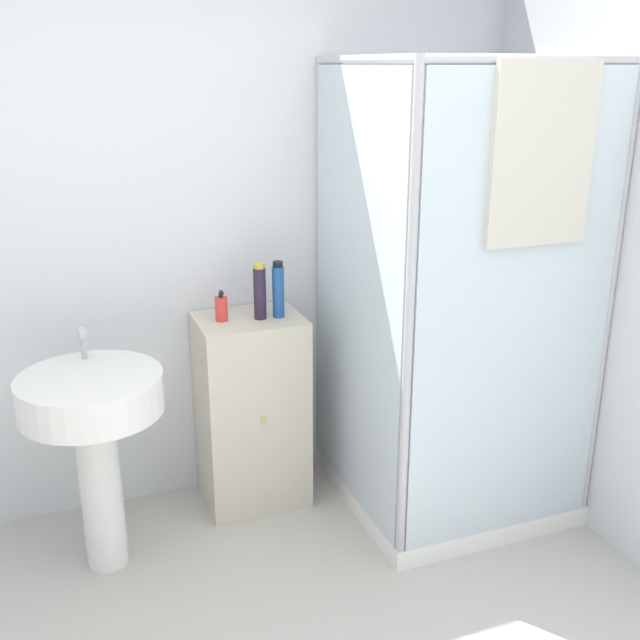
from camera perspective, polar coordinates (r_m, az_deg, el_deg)
name	(u,v)px	position (r m, az deg, el deg)	size (l,w,h in m)	color
wall_back	(157,236)	(3.35, -12.31, 6.25)	(6.40, 0.06, 2.50)	silver
shower_enclosure	(446,398)	(3.41, 9.56, -5.92)	(0.94, 0.97, 1.99)	white
vanity_cabinet	(252,411)	(3.47, -5.22, -6.90)	(0.46, 0.39, 0.90)	beige
sink	(94,422)	(3.06, -16.85, -7.48)	(0.55, 0.55, 0.97)	white
soap_dispenser	(221,308)	(3.26, -7.53, 0.88)	(0.05, 0.06, 0.14)	red
shampoo_bottle_tall_black	(260,292)	(3.25, -4.61, 2.16)	(0.05, 0.05, 0.25)	#281E33
shampoo_bottle_blue	(278,290)	(3.27, -3.21, 2.29)	(0.05, 0.05, 0.25)	#1E4C93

